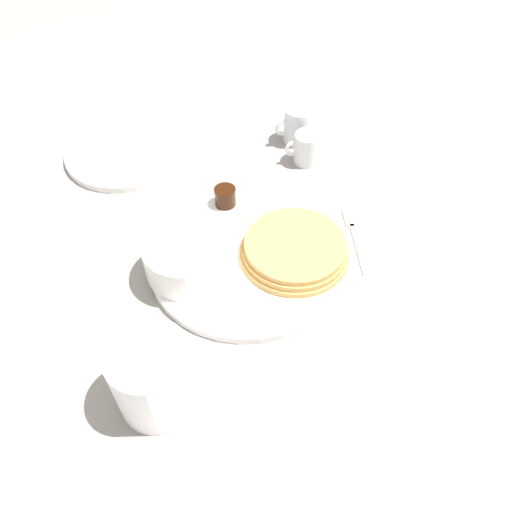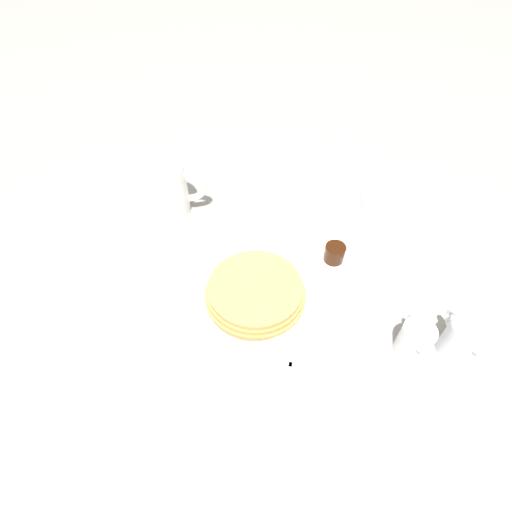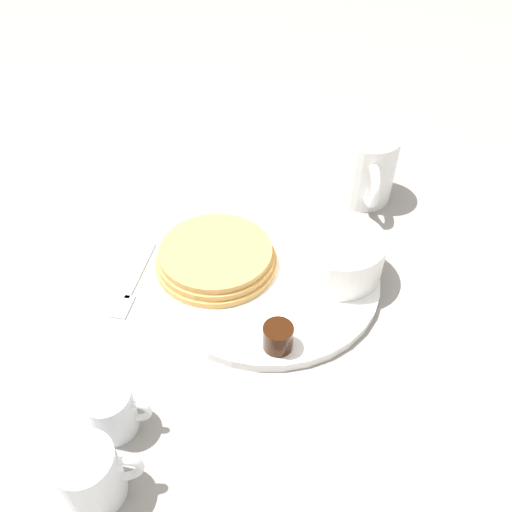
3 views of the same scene
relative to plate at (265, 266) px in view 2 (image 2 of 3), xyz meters
The scene contains 12 objects.
ground_plane 0.01m from the plate, ahead, with size 4.00×4.00×0.00m, color gray.
plate is the anchor object (origin of this frame).
pancake_stack 0.07m from the plate, 165.32° to the right, with size 0.16×0.16×0.03m.
bowl 0.09m from the plate, 32.68° to the left, with size 0.12×0.12×0.05m.
syrup_cup 0.12m from the plate, 57.32° to the right, with size 0.03×0.03×0.03m.
butter_ramekin 0.11m from the plate, 23.68° to the left, with size 0.05×0.05×0.05m.
coffee_mug 0.24m from the plate, 79.21° to the left, with size 0.09×0.12×0.10m.
creamer_pitcher_near 0.26m from the plate, 98.56° to the right, with size 0.06×0.05×0.06m.
creamer_pitcher_far 0.31m from the plate, 91.90° to the right, with size 0.07×0.06×0.07m.
fork 0.17m from the plate, 146.41° to the right, with size 0.06×0.13×0.00m.
napkin 0.33m from the plate, 96.76° to the left, with size 0.13×0.11×0.00m.
far_plate 0.34m from the plate, 34.40° to the right, with size 0.22×0.22×0.01m.
Camera 2 is at (-0.38, -0.19, 0.52)m, focal length 28.00 mm.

